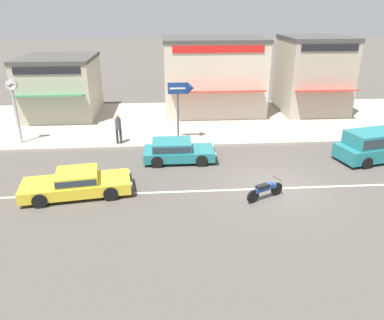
{
  "coord_description": "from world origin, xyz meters",
  "views": [
    {
      "loc": [
        -4.73,
        -14.43,
        7.5
      ],
      "look_at": [
        -3.54,
        1.61,
        0.8
      ],
      "focal_mm": 35.0,
      "sensor_mm": 36.0,
      "label": 1
    }
  ],
  "objects": [
    {
      "name": "motorcycle_0",
      "position": [
        -0.66,
        -0.87,
        0.42
      ],
      "size": [
        1.7,
        1.01,
        0.8
      ],
      "color": "black",
      "rests_on": "ground"
    },
    {
      "name": "shopfront_far_kios",
      "position": [
        -12.0,
        12.42,
        2.2
      ],
      "size": [
        4.96,
        6.23,
        4.1
      ],
      "color": "#B2A893",
      "rests_on": "kerb_strip"
    },
    {
      "name": "kerb_strip",
      "position": [
        0.0,
        10.38,
        0.07
      ],
      "size": [
        68.0,
        10.0,
        0.15
      ],
      "primitive_type": "cube",
      "color": "#ADA393",
      "rests_on": "ground"
    },
    {
      "name": "sedan_yellow_2",
      "position": [
        -8.51,
        0.09,
        0.54
      ],
      "size": [
        4.77,
        2.36,
        1.06
      ],
      "color": "yellow",
      "rests_on": "ground"
    },
    {
      "name": "shopfront_corner_warung",
      "position": [
        -1.2,
        12.52,
        2.78
      ],
      "size": [
        7.11,
        5.69,
        5.25
      ],
      "color": "beige",
      "rests_on": "kerb_strip"
    },
    {
      "name": "minivan_teal_3",
      "position": [
        6.1,
        2.88,
        0.84
      ],
      "size": [
        4.68,
        2.65,
        1.56
      ],
      "color": "teal",
      "rests_on": "ground"
    },
    {
      "name": "pedestrian_far_end",
      "position": [
        -7.38,
        5.95,
        1.14
      ],
      "size": [
        0.34,
        0.34,
        1.69
      ],
      "color": "#333338",
      "rests_on": "kerb_strip"
    },
    {
      "name": "shopfront_mid_block",
      "position": [
        6.0,
        12.14,
        2.82
      ],
      "size": [
        4.54,
        5.42,
        5.32
      ],
      "color": "#B2A893",
      "rests_on": "kerb_strip"
    },
    {
      "name": "ground_plane",
      "position": [
        0.0,
        0.0,
        0.0
      ],
      "size": [
        160.0,
        160.0,
        0.0
      ],
      "primitive_type": "plane",
      "color": "#544F47"
    },
    {
      "name": "lane_centre_stripe",
      "position": [
        0.0,
        0.0,
        0.0
      ],
      "size": [
        50.4,
        0.14,
        0.01
      ],
      "primitive_type": "cube",
      "color": "silver",
      "rests_on": "ground"
    },
    {
      "name": "street_clock",
      "position": [
        -13.0,
        6.51,
        2.84
      ],
      "size": [
        0.63,
        0.22,
        3.64
      ],
      "color": "#9E9EA3",
      "rests_on": "kerb_strip"
    },
    {
      "name": "hatchback_teal_1",
      "position": [
        -4.2,
        3.49,
        0.59
      ],
      "size": [
        3.7,
        1.8,
        1.1
      ],
      "color": "teal",
      "rests_on": "ground"
    },
    {
      "name": "arrow_signboard",
      "position": [
        -3.48,
        6.2,
        3.02
      ],
      "size": [
        1.46,
        0.69,
        3.41
      ],
      "color": "#4C4C51",
      "rests_on": "kerb_strip"
    }
  ]
}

